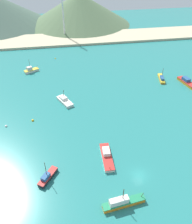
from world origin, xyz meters
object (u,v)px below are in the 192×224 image
(buoy_2, at_px, (55,59))
(buoy_1, at_px, (6,126))
(fishing_boat_2, at_px, (48,177))
(fishing_boat_6, at_px, (65,101))
(fishing_boat_4, at_px, (161,78))
(fishing_boat_1, at_px, (107,156))
(fishing_boat_3, at_px, (187,82))
(fishing_boat_5, at_px, (122,202))
(buoy_0, at_px, (33,120))
(radio_tower, at_px, (63,12))
(fishing_boat_7, at_px, (31,70))

(buoy_2, bearing_deg, buoy_1, -108.84)
(fishing_boat_2, distance_m, fishing_boat_6, 35.65)
(fishing_boat_4, height_order, buoy_1, fishing_boat_4)
(fishing_boat_1, bearing_deg, fishing_boat_3, 40.14)
(fishing_boat_1, xyz_separation_m, fishing_boat_3, (42.36, 35.72, 0.10))
(fishing_boat_2, bearing_deg, fishing_boat_5, -31.36)
(fishing_boat_1, bearing_deg, buoy_2, 99.90)
(buoy_0, bearing_deg, fishing_boat_4, 20.31)
(fishing_boat_3, bearing_deg, buoy_1, -167.19)
(radio_tower, bearing_deg, buoy_2, -102.74)
(fishing_boat_1, relative_size, buoy_1, 12.90)
(fishing_boat_4, distance_m, buoy_1, 66.84)
(buoy_1, height_order, radio_tower, radio_tower)
(buoy_0, xyz_separation_m, radio_tower, (16.00, 80.69, 15.19))
(fishing_boat_5, relative_size, buoy_0, 12.06)
(fishing_boat_3, bearing_deg, fishing_boat_4, 150.51)
(buoy_1, height_order, buoy_2, buoy_1)
(fishing_boat_4, xyz_separation_m, fishing_boat_7, (-56.95, 17.34, 0.23))
(fishing_boat_1, relative_size, fishing_boat_4, 1.21)
(buoy_2, relative_size, radio_tower, 0.02)
(buoy_0, bearing_deg, radio_tower, 78.79)
(fishing_boat_7, distance_m, buoy_2, 17.35)
(fishing_boat_7, xyz_separation_m, radio_tower, (18.38, 43.15, 14.41))
(radio_tower, bearing_deg, fishing_boat_7, -113.07)
(fishing_boat_3, relative_size, radio_tower, 0.38)
(fishing_boat_1, distance_m, buoy_2, 72.39)
(fishing_boat_3, xyz_separation_m, radio_tower, (-47.97, 65.81, 14.50))
(fishing_boat_7, xyz_separation_m, buoy_1, (-6.22, -39.15, -0.79))
(fishing_boat_3, bearing_deg, fishing_boat_7, 161.15)
(fishing_boat_5, bearing_deg, fishing_boat_4, 60.08)
(fishing_boat_5, bearing_deg, buoy_2, 98.61)
(buoy_1, distance_m, radio_tower, 87.24)
(buoy_1, xyz_separation_m, radio_tower, (24.60, 82.31, 15.20))
(fishing_boat_1, height_order, buoy_2, fishing_boat_1)
(fishing_boat_2, bearing_deg, fishing_boat_6, 79.43)
(fishing_boat_3, bearing_deg, fishing_boat_2, -145.63)
(radio_tower, bearing_deg, buoy_1, -106.64)
(buoy_0, relative_size, buoy_2, 1.40)
(fishing_boat_7, bearing_deg, fishing_boat_1, -67.66)
(fishing_boat_3, distance_m, radio_tower, 82.72)
(fishing_boat_4, relative_size, buoy_1, 10.63)
(buoy_0, bearing_deg, fishing_boat_7, 93.63)
(radio_tower, bearing_deg, fishing_boat_3, -53.91)
(fishing_boat_5, height_order, fishing_boat_6, fishing_boat_5)
(fishing_boat_4, xyz_separation_m, buoy_1, (-63.18, -21.81, -0.56))
(fishing_boat_2, height_order, fishing_boat_7, fishing_boat_2)
(fishing_boat_3, height_order, buoy_0, fishing_boat_3)
(fishing_boat_1, distance_m, buoy_1, 35.82)
(fishing_boat_6, relative_size, buoy_2, 14.17)
(buoy_1, bearing_deg, fishing_boat_1, -32.46)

